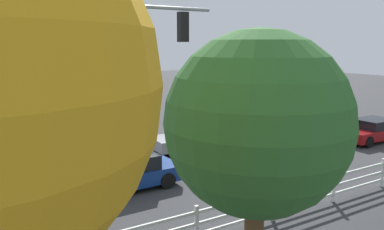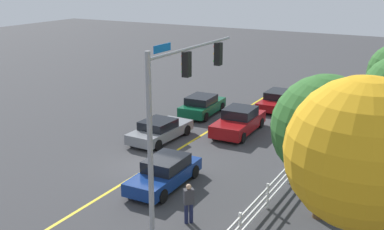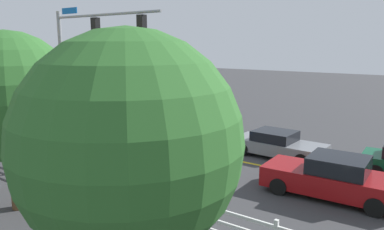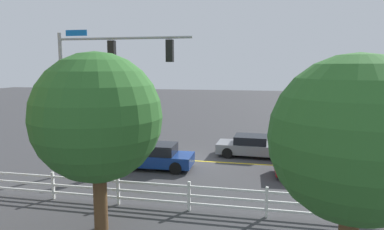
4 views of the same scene
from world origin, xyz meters
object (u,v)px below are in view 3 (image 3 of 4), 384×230
(tree_2, at_px, (9,97))
(car_1, at_px, (332,178))
(car_0, at_px, (278,144))
(car_3, at_px, (149,143))
(tree_0, at_px, (129,145))
(pedestrian, at_px, (72,142))

(tree_2, bearing_deg, car_1, -139.11)
(car_0, height_order, car_3, car_3)
(car_1, bearing_deg, car_3, -1.19)
(car_1, distance_m, tree_0, 9.68)
(pedestrian, height_order, tree_2, tree_2)
(car_1, relative_size, car_3, 1.09)
(car_0, distance_m, pedestrian, 10.00)
(car_1, relative_size, pedestrian, 2.85)
(car_0, xyz_separation_m, pedestrian, (7.73, 6.34, 0.30))
(car_1, distance_m, pedestrian, 11.67)
(pedestrian, bearing_deg, tree_0, 104.54)
(car_3, distance_m, pedestrian, 3.68)
(car_0, distance_m, car_1, 5.03)
(car_3, bearing_deg, car_0, -146.40)
(car_1, xyz_separation_m, tree_2, (8.34, 7.22, 3.10))
(pedestrian, bearing_deg, car_3, -176.73)
(tree_2, bearing_deg, pedestrian, -55.86)
(car_1, relative_size, tree_2, 0.81)
(car_1, xyz_separation_m, pedestrian, (11.32, 2.83, 0.20))
(tree_2, bearing_deg, tree_0, 165.47)
(tree_0, distance_m, tree_2, 7.55)
(car_0, height_order, tree_2, tree_2)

